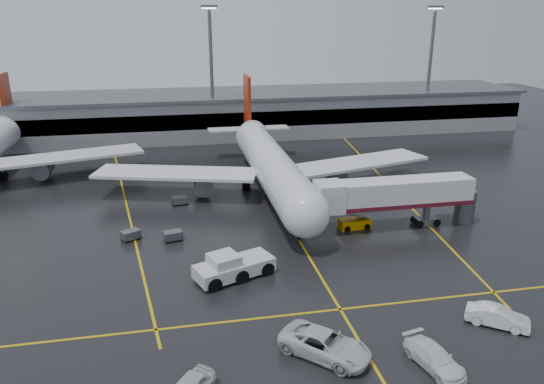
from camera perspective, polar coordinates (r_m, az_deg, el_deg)
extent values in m
plane|color=black|center=(64.82, 1.39, -2.66)|extent=(220.00, 220.00, 0.00)
cube|color=gold|center=(64.82, 1.39, -2.65)|extent=(0.25, 90.00, 0.02)
cube|color=gold|center=(45.86, 7.54, -12.71)|extent=(60.00, 0.25, 0.02)
cube|color=gold|center=(73.10, -15.88, -0.83)|extent=(9.99, 69.35, 0.02)
cube|color=gold|center=(79.23, 12.59, 1.00)|extent=(7.57, 69.64, 0.02)
cube|color=gray|center=(109.37, -4.14, 8.54)|extent=(120.00, 18.00, 8.00)
cube|color=black|center=(100.71, -3.50, 7.92)|extent=(120.00, 0.40, 3.00)
cube|color=#595B60|center=(108.66, -4.19, 10.77)|extent=(122.00, 19.00, 0.60)
cylinder|color=#595B60|center=(101.69, -6.67, 12.50)|extent=(0.70, 0.70, 25.00)
cube|color=#595B60|center=(101.03, -6.96, 19.67)|extent=(3.00, 1.20, 0.50)
cube|color=#FFE5B2|center=(101.03, -6.96, 19.50)|extent=(2.60, 0.90, 0.20)
cylinder|color=#595B60|center=(114.51, 16.96, 12.56)|extent=(0.70, 0.70, 25.00)
cube|color=#595B60|center=(113.92, 17.61, 18.90)|extent=(3.00, 1.20, 0.50)
cube|color=#FFE5B2|center=(113.92, 17.59, 18.75)|extent=(2.60, 0.90, 0.20)
cylinder|color=silver|center=(70.85, 0.01, 2.86)|extent=(5.20, 36.00, 5.20)
sphere|color=silver|center=(54.25, 3.73, -2.39)|extent=(5.20, 5.20, 5.20)
cone|color=silver|center=(90.76, -2.60, 6.88)|extent=(4.94, 8.00, 4.94)
cube|color=#942109|center=(90.82, -2.75, 10.03)|extent=(0.50, 5.50, 8.50)
cube|color=silver|center=(90.72, -2.60, 7.00)|extent=(14.00, 3.00, 0.25)
cube|color=silver|center=(71.74, -10.55, 2.07)|extent=(22.80, 11.83, 0.40)
cube|color=silver|center=(76.40, 9.33, 3.20)|extent=(22.80, 11.83, 0.40)
cylinder|color=#595B60|center=(71.30, -7.66, 0.94)|extent=(2.60, 4.50, 2.60)
cylinder|color=#595B60|center=(74.76, 7.02, 1.84)|extent=(2.60, 4.50, 2.60)
cylinder|color=#595B60|center=(58.15, 2.90, -4.26)|extent=(0.56, 0.56, 2.00)
cylinder|color=#595B60|center=(74.11, -2.87, 0.99)|extent=(0.56, 0.56, 2.00)
cylinder|color=#595B60|center=(75.24, 1.95, 1.29)|extent=(0.56, 0.56, 2.00)
cylinder|color=black|center=(58.37, 2.89, -4.75)|extent=(0.40, 1.10, 1.10)
cylinder|color=black|center=(74.25, -2.87, 0.66)|extent=(1.00, 1.40, 1.40)
cylinder|color=black|center=(75.38, 1.95, 0.96)|extent=(1.00, 1.40, 1.40)
cone|color=silver|center=(105.52, -27.02, 6.56)|extent=(4.94, 8.00, 4.94)
cube|color=#942109|center=(105.69, -27.29, 9.26)|extent=(0.50, 5.50, 8.50)
cube|color=silver|center=(105.48, -27.04, 6.66)|extent=(14.00, 3.00, 0.25)
cube|color=silver|center=(84.77, -21.62, 3.68)|extent=(22.80, 11.83, 0.40)
cylinder|color=#595B60|center=(84.90, -23.93, 2.41)|extent=(2.60, 4.50, 2.60)
cylinder|color=#595B60|center=(88.64, -27.55, 1.85)|extent=(0.56, 0.56, 2.00)
cylinder|color=black|center=(88.76, -27.50, 1.58)|extent=(1.00, 1.40, 1.40)
cube|color=silver|center=(61.67, 13.61, -0.01)|extent=(18.00, 3.20, 3.00)
cube|color=#51101D|center=(62.10, 13.52, -1.14)|extent=(18.00, 3.30, 0.50)
cube|color=silver|center=(58.79, 6.32, -0.53)|extent=(3.00, 3.40, 3.30)
cylinder|color=#595B60|center=(64.38, 16.65, -2.22)|extent=(0.80, 0.80, 3.00)
cube|color=#595B60|center=(64.75, 16.56, -3.09)|extent=(2.60, 1.60, 0.90)
cylinder|color=#595B60|center=(66.63, 20.51, -1.46)|extent=(2.40, 2.40, 4.00)
cylinder|color=black|center=(64.26, 15.69, -3.17)|extent=(0.90, 1.80, 0.90)
cylinder|color=black|center=(65.26, 17.42, -3.00)|extent=(0.90, 1.80, 0.90)
cube|color=silver|center=(50.16, -4.17, -8.33)|extent=(8.22, 5.62, 1.31)
cube|color=silver|center=(49.21, -5.33, -7.51)|extent=(3.39, 3.39, 1.09)
cube|color=black|center=(49.21, -5.33, -7.51)|extent=(3.05, 3.05, 0.98)
cylinder|color=black|center=(49.23, -7.10, -9.51)|extent=(2.51, 3.56, 1.42)
cylinder|color=black|center=(50.33, -4.16, -8.72)|extent=(2.51, 3.56, 1.42)
cylinder|color=black|center=(51.57, -1.37, -7.94)|extent=(2.51, 3.56, 1.42)
cube|color=#CD8801|center=(61.82, 9.10, -3.45)|extent=(3.89, 1.90, 1.15)
cube|color=#595B60|center=(61.41, 9.15, -2.50)|extent=(3.70, 1.27, 1.31)
cylinder|color=black|center=(61.42, 8.02, -3.81)|extent=(0.89, 1.84, 0.73)
cylinder|color=black|center=(62.45, 10.13, -3.53)|extent=(0.89, 1.84, 0.73)
imported|color=silver|center=(39.90, 5.89, -16.40)|extent=(7.18, 7.10, 1.92)
imported|color=white|center=(40.50, 17.47, -17.04)|extent=(3.26, 5.61, 1.53)
imported|color=white|center=(46.77, 23.63, -12.49)|extent=(4.97, 4.33, 1.62)
cube|color=#595B60|center=(58.81, -10.87, -4.69)|extent=(2.22, 1.68, 0.90)
cylinder|color=black|center=(58.41, -11.51, -5.41)|extent=(0.40, 0.20, 0.40)
cylinder|color=black|center=(58.69, -9.97, -5.19)|extent=(0.40, 0.20, 0.40)
cylinder|color=black|center=(59.31, -11.71, -5.04)|extent=(0.40, 0.20, 0.40)
cylinder|color=black|center=(59.59, -10.20, -4.82)|extent=(0.40, 0.20, 0.40)
cube|color=#595B60|center=(60.10, -15.33, -4.52)|extent=(2.38, 2.11, 0.90)
cylinder|color=black|center=(59.57, -15.78, -5.27)|extent=(0.40, 0.20, 0.40)
cylinder|color=black|center=(60.16, -14.40, -4.90)|extent=(0.40, 0.20, 0.40)
cylinder|color=black|center=(60.41, -16.18, -4.96)|extent=(0.40, 0.20, 0.40)
cylinder|color=black|center=(61.00, -14.82, -4.59)|extent=(0.40, 0.20, 0.40)
cube|color=#595B60|center=(69.50, -10.17, -0.86)|extent=(2.20, 1.63, 0.90)
cylinder|color=black|center=(69.07, -10.71, -1.44)|extent=(0.40, 0.20, 0.40)
cylinder|color=black|center=(69.34, -9.41, -1.27)|extent=(0.40, 0.20, 0.40)
cylinder|color=black|center=(69.99, -10.87, -1.17)|extent=(0.40, 0.20, 0.40)
cylinder|color=black|center=(70.26, -9.59, -1.01)|extent=(0.40, 0.20, 0.40)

